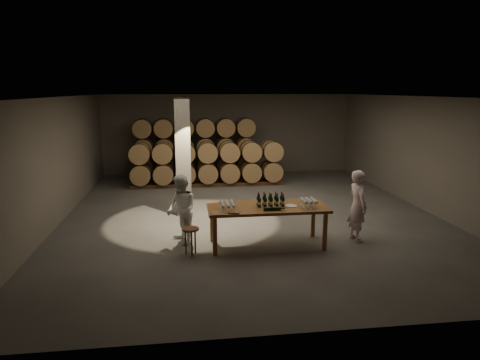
{
  "coord_description": "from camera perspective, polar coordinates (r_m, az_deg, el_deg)",
  "views": [
    {
      "loc": [
        -1.75,
        -11.33,
        3.4
      ],
      "look_at": [
        -0.36,
        -0.64,
        1.1
      ],
      "focal_mm": 32.0,
      "sensor_mm": 36.0,
      "label": 1
    }
  ],
  "objects": [
    {
      "name": "notebook_corner",
      "position": [
        8.76,
        -2.91,
        -4.46
      ],
      "size": [
        0.25,
        0.32,
        0.03
      ],
      "primitive_type": "cube",
      "rotation": [
        0.0,
        0.0,
        -0.03
      ],
      "color": "brown",
      "rests_on": "tasting_table"
    },
    {
      "name": "stool",
      "position": [
        8.99,
        -6.6,
        -7.03
      ],
      "size": [
        0.35,
        0.35,
        0.58
      ],
      "rotation": [
        0.0,
        0.0,
        0.13
      ],
      "color": "brown",
      "rests_on": "ground"
    },
    {
      "name": "pen",
      "position": [
        8.84,
        -0.6,
        -4.36
      ],
      "size": [
        0.14,
        0.02,
        0.01
      ],
      "primitive_type": "cylinder",
      "rotation": [
        0.0,
        1.57,
        0.04
      ],
      "color": "black",
      "rests_on": "tasting_table"
    },
    {
      "name": "person_woman",
      "position": [
        9.59,
        -7.83,
        -3.94
      ],
      "size": [
        0.83,
        0.92,
        1.56
      ],
      "primitive_type": "imported",
      "rotation": [
        0.0,
        0.0,
        -1.18
      ],
      "color": "white",
      "rests_on": "ground"
    },
    {
      "name": "bottle_cluster",
      "position": [
        9.34,
        4.09,
        -2.84
      ],
      "size": [
        0.59,
        0.22,
        0.3
      ],
      "color": "black",
      "rests_on": "tasting_table"
    },
    {
      "name": "lying_bottles",
      "position": [
        9.02,
        4.38,
        -3.83
      ],
      "size": [
        0.46,
        0.08,
        0.08
      ],
      "color": "black",
      "rests_on": "tasting_table"
    },
    {
      "name": "plate",
      "position": [
        9.38,
        6.84,
        -3.45
      ],
      "size": [
        0.26,
        0.26,
        0.01
      ],
      "primitive_type": "cylinder",
      "color": "white",
      "rests_on": "tasting_table"
    },
    {
      "name": "person_man",
      "position": [
        10.04,
        15.4,
        -3.31
      ],
      "size": [
        0.47,
        0.64,
        1.63
      ],
      "primitive_type": "imported",
      "rotation": [
        0.0,
        0.0,
        1.71
      ],
      "color": "#F7D6DB",
      "rests_on": "ground"
    },
    {
      "name": "glass_cluster_left",
      "position": [
        9.07,
        -1.69,
        -3.22
      ],
      "size": [
        0.3,
        0.52,
        0.16
      ],
      "color": "silver",
      "rests_on": "tasting_table"
    },
    {
      "name": "notebook_near",
      "position": [
        8.82,
        -0.81,
        -4.33
      ],
      "size": [
        0.26,
        0.23,
        0.03
      ],
      "primitive_type": "cube",
      "rotation": [
        0.0,
        0.0,
        -0.29
      ],
      "color": "brown",
      "rests_on": "tasting_table"
    },
    {
      "name": "barrel_stack_front",
      "position": [
        15.37,
        -4.37,
        2.36
      ],
      "size": [
        5.48,
        0.95,
        1.57
      ],
      "color": "brown",
      "rests_on": "ground"
    },
    {
      "name": "barrel_stack_back",
      "position": [
        16.68,
        -6.0,
        4.38
      ],
      "size": [
        4.7,
        0.95,
        2.31
      ],
      "color": "brown",
      "rests_on": "ground"
    },
    {
      "name": "room",
      "position": [
        11.67,
        -7.59,
        3.06
      ],
      "size": [
        12.0,
        12.0,
        12.0
      ],
      "color": "#4A4846",
      "rests_on": "ground"
    },
    {
      "name": "glass_cluster_right",
      "position": [
        9.38,
        9.14,
        -2.76
      ],
      "size": [
        0.31,
        0.42,
        0.18
      ],
      "color": "silver",
      "rests_on": "tasting_table"
    },
    {
      "name": "tasting_table",
      "position": [
        9.37,
        3.65,
        -4.12
      ],
      "size": [
        2.6,
        1.1,
        0.9
      ],
      "color": "brown",
      "rests_on": "ground"
    }
  ]
}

